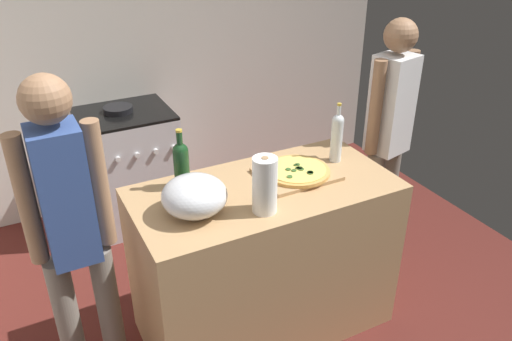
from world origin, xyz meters
name	(u,v)px	position (x,y,z in m)	size (l,w,h in m)	color
ground_plane	(222,268)	(0.00, 1.21, -0.01)	(4.02, 3.02, 0.02)	#511E19
kitchen_wall_rear	(149,36)	(0.00, 2.47, 1.30)	(4.02, 0.10, 2.60)	#BCB7AD
counter	(264,259)	(0.02, 0.64, 0.46)	(1.37, 0.68, 0.92)	tan
cutting_board	(297,174)	(0.22, 0.67, 0.93)	(0.40, 0.32, 0.02)	tan
pizza	(297,171)	(0.22, 0.67, 0.95)	(0.35, 0.35, 0.03)	tan
mixing_bowl	(194,196)	(-0.39, 0.57, 1.01)	(0.31, 0.31, 0.19)	#B2B2B7
paper_towel_roll	(265,185)	(-0.09, 0.44, 1.06)	(0.12, 0.12, 0.28)	white
wine_bottle_amber	(181,163)	(-0.35, 0.83, 1.06)	(0.08, 0.08, 0.32)	#143819
wine_bottle_dark	(337,136)	(0.51, 0.72, 1.07)	(0.07, 0.07, 0.34)	silver
stove	(130,168)	(-0.35, 2.07, 0.45)	(0.65, 0.58, 0.93)	#B7B7BC
person_in_stripes	(72,232)	(-0.93, 0.63, 0.95)	(0.37, 0.20, 1.66)	slate
person_in_red	(388,131)	(1.01, 0.87, 0.94)	(0.38, 0.25, 1.63)	slate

